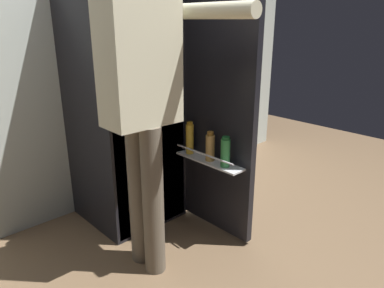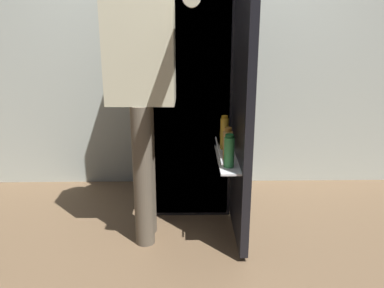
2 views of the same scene
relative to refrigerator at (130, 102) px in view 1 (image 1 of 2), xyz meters
The scene contains 4 objects.
ground_plane 1.01m from the refrigerator, 92.57° to the right, with size 6.61×6.61×0.00m, color brown.
kitchen_wall 0.53m from the refrigerator, 93.26° to the left, with size 4.40×0.10×2.42m, color beige.
refrigerator is the anchor object (origin of this frame).
person 0.64m from the refrigerator, 116.80° to the right, with size 0.53×0.73×1.76m.
Camera 1 is at (-1.34, -1.55, 1.40)m, focal length 33.74 mm.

